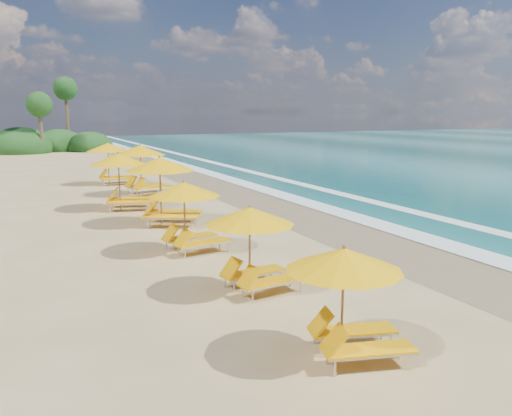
% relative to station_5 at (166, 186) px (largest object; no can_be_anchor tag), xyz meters
% --- Properties ---
extents(ground, '(160.00, 160.00, 0.00)m').
position_rel_station_5_xyz_m(ground, '(1.82, -4.17, -1.49)').
color(ground, tan).
rests_on(ground, ground).
extents(wet_sand, '(4.00, 160.00, 0.01)m').
position_rel_station_5_xyz_m(wet_sand, '(5.82, -4.17, -1.48)').
color(wet_sand, '#8D7654').
rests_on(wet_sand, ground).
extents(surf_foam, '(4.00, 160.00, 0.01)m').
position_rel_station_5_xyz_m(surf_foam, '(8.52, -4.17, -1.46)').
color(surf_foam, white).
rests_on(surf_foam, ground).
extents(station_2, '(2.58, 2.50, 2.06)m').
position_rel_station_5_xyz_m(station_2, '(-0.11, -12.08, -0.33)').
color(station_2, olive).
rests_on(station_2, ground).
extents(station_3, '(2.50, 2.37, 2.15)m').
position_rel_station_5_xyz_m(station_3, '(-0.14, -8.28, -0.29)').
color(station_3, olive).
rests_on(station_3, ground).
extents(station_4, '(2.65, 2.52, 2.25)m').
position_rel_station_5_xyz_m(station_4, '(-0.42, -4.14, -0.23)').
color(station_4, olive).
rests_on(station_4, ground).
extents(station_5, '(3.53, 3.53, 2.66)m').
position_rel_station_5_xyz_m(station_5, '(0.00, 0.00, 0.00)').
color(station_5, olive).
rests_on(station_5, ground).
extents(station_6, '(3.16, 3.05, 2.55)m').
position_rel_station_5_xyz_m(station_6, '(-0.80, 3.91, -0.06)').
color(station_6, olive).
rests_on(station_6, ground).
extents(station_7, '(3.25, 3.13, 2.65)m').
position_rel_station_5_xyz_m(station_7, '(1.00, 7.66, -0.00)').
color(station_7, olive).
rests_on(station_7, ground).
extents(station_8, '(2.89, 2.71, 2.53)m').
position_rel_station_5_xyz_m(station_8, '(0.17, 12.34, -0.07)').
color(station_8, olive).
rests_on(station_8, ground).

